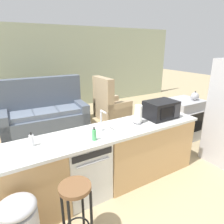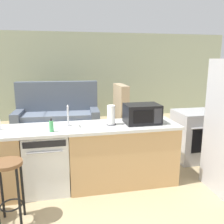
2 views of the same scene
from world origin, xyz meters
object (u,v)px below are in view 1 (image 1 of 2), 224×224
Objects in this scene: dish_soap_bottle at (32,140)px; bar_stool at (76,203)px; couch at (44,114)px; soap_bottle at (94,135)px; kettle at (195,96)px; microwave at (161,110)px; armchair at (109,107)px; dishwasher at (84,168)px; paper_towel_roll at (138,115)px; stove_range at (182,119)px.

bar_stool is (0.23, -0.72, -0.44)m from dish_soap_bottle.
couch is at bearing 82.11° from bar_stool.
kettle is at bearing 12.43° from soap_bottle.
armchair is (0.49, 2.48, -0.69)m from microwave.
couch reaches higher than soap_bottle.
dish_soap_bottle is at bearing 177.99° from microwave.
dishwasher is 1.10m from paper_towel_roll.
kettle is 0.17× the size of armchair.
stove_range is 0.57m from kettle.
dishwasher is at bearing -126.82° from armchair.
bar_stool is 3.84m from armchair.
kettle is at bearing 8.68° from dishwasher.
soap_bottle reaches higher than dishwasher.
soap_bottle is at bearing -18.84° from dish_soap_bottle.
soap_bottle and dish_soap_bottle have the same top height.
paper_towel_roll is at bearing -179.91° from microwave.
kettle is (2.77, 0.42, 0.56)m from dishwasher.
bar_stool is (-0.46, -0.49, -0.44)m from soap_bottle.
paper_towel_roll is 1.52m from bar_stool.
soap_bottle is at bearing -172.55° from microwave.
microwave is at bearing -156.03° from stove_range.
bar_stool is at bearing -97.89° from couch.
couch is (-2.68, 2.25, -0.59)m from kettle.
microwave is 0.68× the size of bar_stool.
paper_towel_roll reaches higher than soap_bottle.
dishwasher is 4.10× the size of kettle.
paper_towel_roll is 0.14× the size of couch.
bar_stool is 0.36× the size of couch.
bar_stool is at bearing -159.33° from microwave.
microwave is 1.29m from soap_bottle.
microwave reaches higher than bar_stool.
couch is (0.09, 2.68, -0.03)m from dishwasher.
dish_soap_bottle is 0.88m from bar_stool.
soap_bottle is 2.75m from kettle.
couch is (0.46, 3.33, -0.14)m from bar_stool.
couch is at bearing 88.01° from dishwasher.
armchair is (2.22, 3.13, -0.19)m from bar_stool.
couch reaches higher than stove_range.
kettle is (0.17, -0.13, 0.53)m from stove_range.
dish_soap_bottle is 0.09× the size of couch.
bar_stool is (-2.97, -1.20, 0.08)m from stove_range.
soap_bottle reaches higher than bar_stool.
paper_towel_roll is at bearing 27.11° from bar_stool.
dishwasher is 3.09m from armchair.
soap_bottle is (-2.51, -0.72, 0.52)m from stove_range.
stove_range is 1.48m from microwave.
paper_towel_roll is at bearing -0.13° from dishwasher.
dishwasher is 0.58m from soap_bottle.
dishwasher is 4.77× the size of dish_soap_bottle.
armchair reaches higher than dish_soap_bottle.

